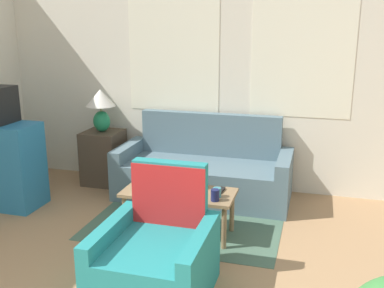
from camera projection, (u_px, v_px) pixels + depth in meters
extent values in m
cube|color=silver|center=(243.00, 79.00, 5.13)|extent=(6.88, 0.05, 2.60)
cube|color=white|center=(173.00, 56.00, 5.26)|extent=(1.10, 0.01, 1.30)
cube|color=white|center=(302.00, 58.00, 4.87)|extent=(1.10, 0.01, 1.30)
cube|color=#476651|center=(193.00, 213.00, 4.67)|extent=(1.86, 1.76, 0.01)
cube|color=slate|center=(203.00, 180.00, 5.05)|extent=(1.65, 0.80, 0.41)
cube|color=slate|center=(210.00, 151.00, 5.30)|extent=(1.65, 0.12, 0.91)
cube|color=slate|center=(129.00, 167.00, 5.27)|extent=(0.14, 0.80, 0.56)
cube|color=slate|center=(284.00, 181.00, 4.79)|extent=(0.14, 0.80, 0.56)
cube|color=teal|center=(155.00, 270.00, 3.20)|extent=(0.57, 0.83, 0.42)
cube|color=teal|center=(170.00, 218.00, 3.47)|extent=(0.57, 0.10, 0.91)
cube|color=teal|center=(111.00, 256.00, 3.27)|extent=(0.10, 0.83, 0.54)
cube|color=teal|center=(200.00, 269.00, 3.10)|extent=(0.10, 0.83, 0.54)
cube|color=red|center=(168.00, 207.00, 3.40)|extent=(0.58, 0.01, 0.66)
cube|color=#4C3D2D|center=(104.00, 157.00, 5.51)|extent=(0.44, 0.44, 0.65)
ellipsoid|color=#1E8451|center=(102.00, 121.00, 5.39)|extent=(0.20, 0.20, 0.25)
cylinder|color=tan|center=(101.00, 108.00, 5.35)|extent=(0.02, 0.02, 0.06)
cone|color=white|center=(100.00, 98.00, 5.32)|extent=(0.35, 0.35, 0.20)
cube|color=#8E704C|center=(179.00, 193.00, 4.13)|extent=(1.03, 0.46, 0.03)
cylinder|color=#8E704C|center=(125.00, 216.00, 4.14)|extent=(0.04, 0.04, 0.39)
cylinder|color=#8E704C|center=(224.00, 228.00, 3.89)|extent=(0.04, 0.04, 0.39)
cylinder|color=#8E704C|center=(140.00, 201.00, 4.47)|extent=(0.04, 0.04, 0.39)
cylinder|color=#8E704C|center=(232.00, 212.00, 4.23)|extent=(0.04, 0.04, 0.39)
cube|color=#47474C|center=(184.00, 191.00, 4.11)|extent=(0.35, 0.20, 0.02)
cube|color=black|center=(188.00, 175.00, 4.20)|extent=(0.35, 0.06, 0.20)
cylinder|color=#191E4C|center=(215.00, 195.00, 3.89)|extent=(0.07, 0.07, 0.10)
cylinder|color=teal|center=(217.00, 192.00, 3.97)|extent=(0.07, 0.07, 0.09)
cylinder|color=white|center=(137.00, 188.00, 4.07)|extent=(0.09, 0.09, 0.10)
cube|color=black|center=(221.00, 190.00, 4.12)|extent=(0.06, 0.15, 0.02)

